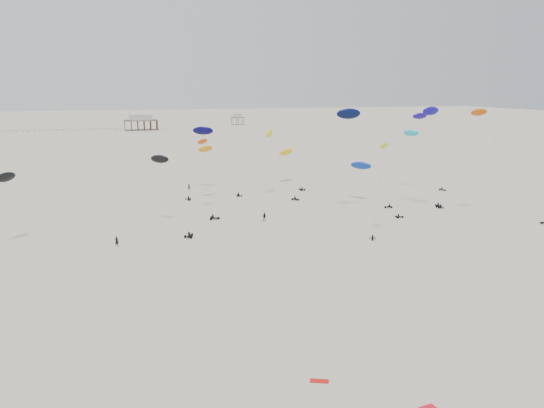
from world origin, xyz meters
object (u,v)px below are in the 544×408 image
object	(u,v)px
pavilion_small	(238,120)
spectator_0	(117,246)
rig_0	(201,161)
rig_3	(419,146)
pavilion_main	(141,123)

from	to	relation	value
pavilion_small	spectator_0	size ratio (longest dim) A/B	4.18
rig_0	spectator_0	xyz separation A→B (m)	(-21.08, -36.88, -9.38)
rig_3	spectator_0	size ratio (longest dim) A/B	7.86
rig_0	rig_3	world-z (taller)	rig_3
pavilion_small	rig_3	world-z (taller)	rig_3
pavilion_main	rig_0	bearing A→B (deg)	-88.96
pavilion_small	rig_0	bearing A→B (deg)	-104.78
rig_3	spectator_0	world-z (taller)	rig_3
pavilion_small	rig_3	bearing A→B (deg)	-91.50
pavilion_small	spectator_0	world-z (taller)	pavilion_small
rig_0	spectator_0	distance (m)	43.50
rig_3	rig_0	bearing A→B (deg)	-20.67
pavilion_small	rig_0	size ratio (longest dim) A/B	0.67
pavilion_main	spectator_0	distance (m)	257.65
rig_0	rig_3	size ratio (longest dim) A/B	0.79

